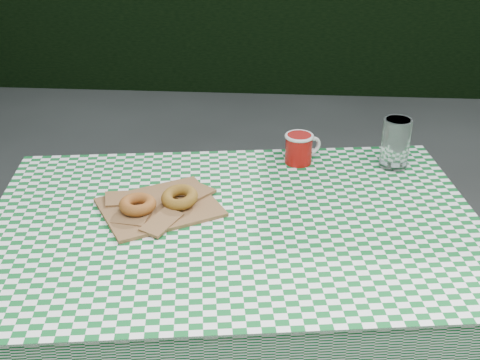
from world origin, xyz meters
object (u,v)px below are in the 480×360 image
drinking_glass (395,143)px  paper_bag (160,206)px  table (235,343)px  coffee_mug (299,149)px

drinking_glass → paper_bag: bearing=-155.2°
paper_bag → drinking_glass: 0.67m
paper_bag → drinking_glass: size_ratio=1.93×
table → drinking_glass: 0.69m
table → coffee_mug: size_ratio=7.65×
coffee_mug → drinking_glass: size_ratio=1.07×
table → drinking_glass: (0.41, 0.32, 0.45)m
coffee_mug → drinking_glass: 0.26m
paper_bag → coffee_mug: 0.44m
table → paper_bag: bearing=159.4°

